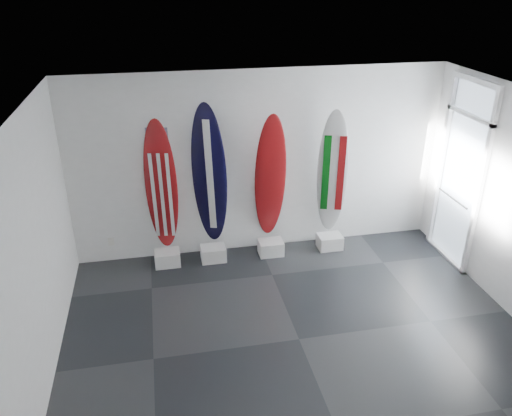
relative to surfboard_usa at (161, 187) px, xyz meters
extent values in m
plane|color=black|center=(1.58, -2.28, -1.33)|extent=(6.00, 6.00, 0.00)
plane|color=white|center=(1.58, -2.28, 1.67)|extent=(6.00, 6.00, 0.00)
plane|color=silver|center=(1.58, 0.22, 0.17)|extent=(6.00, 0.00, 6.00)
plane|color=silver|center=(1.58, -4.78, 0.17)|extent=(6.00, 0.00, 6.00)
plane|color=silver|center=(-1.42, -2.28, 0.17)|extent=(0.00, 5.00, 5.00)
cube|color=silver|center=(0.00, -0.10, -1.21)|extent=(0.40, 0.30, 0.24)
ellipsoid|color=maroon|center=(0.00, 0.00, 0.00)|extent=(0.53, 0.33, 2.18)
cube|color=silver|center=(0.74, -0.10, -1.21)|extent=(0.40, 0.30, 0.24)
ellipsoid|color=black|center=(0.74, 0.00, 0.11)|extent=(0.64, 0.54, 2.40)
cube|color=silver|center=(1.70, -0.10, -1.21)|extent=(0.40, 0.30, 0.24)
ellipsoid|color=maroon|center=(1.70, 0.00, 0.00)|extent=(0.53, 0.48, 2.19)
cube|color=silver|center=(2.73, -0.10, -1.21)|extent=(0.40, 0.30, 0.24)
ellipsoid|color=silver|center=(2.73, 0.00, 0.00)|extent=(0.57, 0.46, 2.18)
cube|color=silver|center=(-0.87, 0.20, -0.98)|extent=(0.09, 0.02, 0.13)
camera|label=1|loc=(0.02, -7.24, 3.02)|focal=35.56mm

